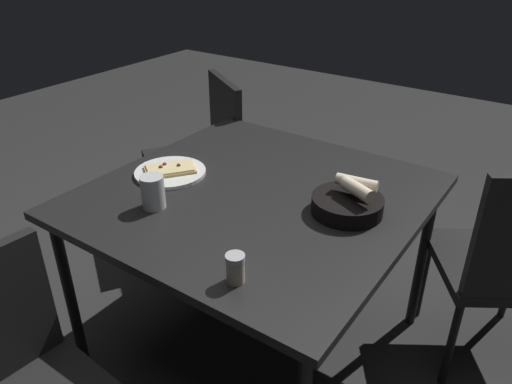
{
  "coord_description": "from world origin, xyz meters",
  "views": [
    {
      "loc": [
        0.88,
        -1.26,
        1.56
      ],
      "look_at": [
        0.01,
        -0.01,
        0.73
      ],
      "focal_mm": 34.62,
      "sensor_mm": 36.0,
      "label": 1
    }
  ],
  "objects_px": {
    "bread_basket": "(349,203)",
    "chair_far": "(512,260)",
    "pepper_shaker": "(235,270)",
    "pizza_plate": "(170,171)",
    "beer_glass": "(153,193)",
    "chair_spare": "(205,149)",
    "dining_table": "(256,205)"
  },
  "relations": [
    {
      "from": "bread_basket",
      "to": "chair_far",
      "type": "bearing_deg",
      "value": 37.65
    },
    {
      "from": "bread_basket",
      "to": "pepper_shaker",
      "type": "distance_m",
      "value": 0.5
    },
    {
      "from": "pizza_plate",
      "to": "beer_glass",
      "type": "xyz_separation_m",
      "value": [
        0.13,
        -0.21,
        0.04
      ]
    },
    {
      "from": "bread_basket",
      "to": "pepper_shaker",
      "type": "bearing_deg",
      "value": -100.03
    },
    {
      "from": "pepper_shaker",
      "to": "pizza_plate",
      "type": "bearing_deg",
      "value": 147.95
    },
    {
      "from": "beer_glass",
      "to": "chair_far",
      "type": "xyz_separation_m",
      "value": [
        1.03,
        0.71,
        -0.27
      ]
    },
    {
      "from": "pizza_plate",
      "to": "chair_spare",
      "type": "height_order",
      "value": "chair_spare"
    },
    {
      "from": "bread_basket",
      "to": "chair_spare",
      "type": "xyz_separation_m",
      "value": [
        -1.05,
        0.5,
        -0.25
      ]
    },
    {
      "from": "pizza_plate",
      "to": "bread_basket",
      "type": "distance_m",
      "value": 0.69
    },
    {
      "from": "pizza_plate",
      "to": "bread_basket",
      "type": "xyz_separation_m",
      "value": [
        0.68,
        0.13,
        0.03
      ]
    },
    {
      "from": "dining_table",
      "to": "chair_far",
      "type": "distance_m",
      "value": 0.93
    },
    {
      "from": "dining_table",
      "to": "pizza_plate",
      "type": "distance_m",
      "value": 0.36
    },
    {
      "from": "bread_basket",
      "to": "beer_glass",
      "type": "distance_m",
      "value": 0.65
    },
    {
      "from": "chair_far",
      "to": "bread_basket",
      "type": "bearing_deg",
      "value": -142.35
    },
    {
      "from": "dining_table",
      "to": "chair_spare",
      "type": "xyz_separation_m",
      "value": [
        -0.73,
        0.56,
        -0.16
      ]
    },
    {
      "from": "pizza_plate",
      "to": "beer_glass",
      "type": "height_order",
      "value": "beer_glass"
    },
    {
      "from": "chair_spare",
      "to": "pepper_shaker",
      "type": "bearing_deg",
      "value": -45.93
    },
    {
      "from": "bread_basket",
      "to": "chair_far",
      "type": "xyz_separation_m",
      "value": [
        0.48,
        0.37,
        -0.25
      ]
    },
    {
      "from": "dining_table",
      "to": "bread_basket",
      "type": "height_order",
      "value": "bread_basket"
    },
    {
      "from": "dining_table",
      "to": "pepper_shaker",
      "type": "height_order",
      "value": "pepper_shaker"
    },
    {
      "from": "dining_table",
      "to": "chair_spare",
      "type": "bearing_deg",
      "value": 142.32
    },
    {
      "from": "pizza_plate",
      "to": "chair_far",
      "type": "xyz_separation_m",
      "value": [
        1.16,
        0.5,
        -0.22
      ]
    },
    {
      "from": "pizza_plate",
      "to": "dining_table",
      "type": "bearing_deg",
      "value": 10.91
    },
    {
      "from": "bread_basket",
      "to": "chair_spare",
      "type": "height_order",
      "value": "chair_spare"
    },
    {
      "from": "dining_table",
      "to": "pepper_shaker",
      "type": "bearing_deg",
      "value": -61.22
    },
    {
      "from": "chair_spare",
      "to": "chair_far",
      "type": "bearing_deg",
      "value": -4.82
    },
    {
      "from": "chair_far",
      "to": "beer_glass",
      "type": "bearing_deg",
      "value": -145.4
    },
    {
      "from": "beer_glass",
      "to": "chair_far",
      "type": "distance_m",
      "value": 1.28
    },
    {
      "from": "pizza_plate",
      "to": "chair_far",
      "type": "relative_size",
      "value": 0.3
    },
    {
      "from": "chair_spare",
      "to": "beer_glass",
      "type": "bearing_deg",
      "value": -59.0
    },
    {
      "from": "dining_table",
      "to": "beer_glass",
      "type": "distance_m",
      "value": 0.37
    },
    {
      "from": "chair_spare",
      "to": "bread_basket",
      "type": "bearing_deg",
      "value": -25.44
    }
  ]
}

